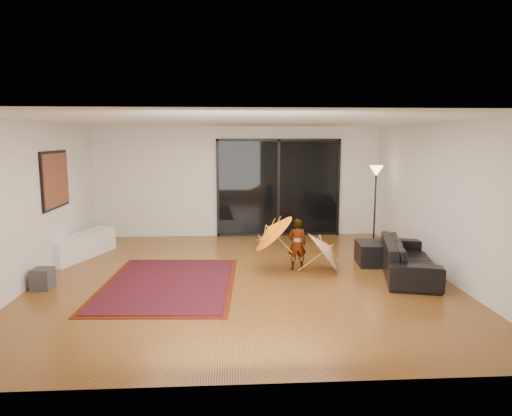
{
  "coord_description": "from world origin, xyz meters",
  "views": [
    {
      "loc": [
        -0.23,
        -7.71,
        2.43
      ],
      "look_at": [
        0.29,
        0.87,
        1.1
      ],
      "focal_mm": 32.0,
      "sensor_mm": 36.0,
      "label": 1
    }
  ],
  "objects": [
    {
      "name": "painting",
      "position": [
        -3.46,
        1.0,
        1.65
      ],
      "size": [
        0.04,
        1.28,
        1.08
      ],
      "color": "black",
      "rests_on": "wall_left"
    },
    {
      "name": "wall_front",
      "position": [
        0.0,
        -3.5,
        1.35
      ],
      "size": [
        7.0,
        0.0,
        7.0
      ],
      "primitive_type": "plane",
      "rotation": [
        -1.57,
        0.0,
        0.0
      ],
      "color": "silver",
      "rests_on": "floor"
    },
    {
      "name": "floor",
      "position": [
        0.0,
        0.0,
        0.0
      ],
      "size": [
        7.0,
        7.0,
        0.0
      ],
      "primitive_type": "plane",
      "color": "#8F5F27",
      "rests_on": "ground"
    },
    {
      "name": "child",
      "position": [
        1.02,
        0.45,
        0.48
      ],
      "size": [
        0.36,
        0.25,
        0.96
      ],
      "primitive_type": "imported",
      "rotation": [
        0.0,
        0.0,
        3.21
      ],
      "color": "#999999",
      "rests_on": "floor"
    },
    {
      "name": "wall_back",
      "position": [
        0.0,
        3.5,
        1.35
      ],
      "size": [
        7.0,
        0.0,
        7.0
      ],
      "primitive_type": "plane",
      "rotation": [
        1.57,
        0.0,
        0.0
      ],
      "color": "silver",
      "rests_on": "floor"
    },
    {
      "name": "ottoman",
      "position": [
        2.62,
        0.72,
        0.21
      ],
      "size": [
        0.81,
        0.81,
        0.42
      ],
      "primitive_type": "cube",
      "rotation": [
        0.0,
        0.0,
        -0.1
      ],
      "color": "black",
      "rests_on": "floor"
    },
    {
      "name": "floor_lamp",
      "position": [
        3.1,
        2.4,
        1.43
      ],
      "size": [
        0.31,
        0.31,
        1.81
      ],
      "color": "black",
      "rests_on": "floor"
    },
    {
      "name": "wall_left",
      "position": [
        -3.5,
        0.0,
        1.35
      ],
      "size": [
        0.0,
        7.0,
        7.0
      ],
      "primitive_type": "plane",
      "rotation": [
        1.57,
        0.0,
        1.57
      ],
      "color": "silver",
      "rests_on": "floor"
    },
    {
      "name": "media_console",
      "position": [
        -3.25,
        1.56,
        0.24
      ],
      "size": [
        1.03,
        1.79,
        0.49
      ],
      "primitive_type": "cube",
      "rotation": [
        0.0,
        0.0,
        -0.36
      ],
      "color": "white",
      "rests_on": "floor"
    },
    {
      "name": "ceiling",
      "position": [
        0.0,
        0.0,
        2.7
      ],
      "size": [
        7.0,
        7.0,
        0.0
      ],
      "primitive_type": "plane",
      "rotation": [
        3.14,
        0.0,
        0.0
      ],
      "color": "white",
      "rests_on": "wall_back"
    },
    {
      "name": "sofa",
      "position": [
        2.95,
        -0.01,
        0.31
      ],
      "size": [
        1.35,
        2.29,
        0.63
      ],
      "primitive_type": "imported",
      "rotation": [
        0.0,
        0.0,
        1.32
      ],
      "color": "black",
      "rests_on": "floor"
    },
    {
      "name": "parasol_white",
      "position": [
        1.62,
        0.3,
        0.5
      ],
      "size": [
        0.69,
        0.88,
        0.96
      ],
      "rotation": [
        0.0,
        0.92,
        0.0
      ],
      "color": "silver",
      "rests_on": "floor"
    },
    {
      "name": "wall_right",
      "position": [
        3.5,
        0.0,
        1.35
      ],
      "size": [
        0.0,
        7.0,
        7.0
      ],
      "primitive_type": "plane",
      "rotation": [
        1.57,
        0.0,
        -1.57
      ],
      "color": "silver",
      "rests_on": "floor"
    },
    {
      "name": "persian_rug",
      "position": [
        -1.24,
        -0.28,
        0.01
      ],
      "size": [
        2.33,
        3.13,
        0.02
      ],
      "rotation": [
        0.0,
        0.0,
        -0.06
      ],
      "color": "#541607",
      "rests_on": "floor"
    },
    {
      "name": "sliding_door",
      "position": [
        1.0,
        3.47,
        1.2
      ],
      "size": [
        3.06,
        0.07,
        2.4
      ],
      "color": "black",
      "rests_on": "wall_back"
    },
    {
      "name": "parasol_orange",
      "position": [
        0.47,
        0.4,
        0.73
      ],
      "size": [
        0.76,
        0.88,
        0.89
      ],
      "rotation": [
        0.0,
        -0.76,
        0.0
      ],
      "color": "orange",
      "rests_on": "child"
    },
    {
      "name": "speaker",
      "position": [
        -3.25,
        -0.41,
        0.17
      ],
      "size": [
        0.32,
        0.32,
        0.34
      ],
      "primitive_type": "cube",
      "rotation": [
        0.0,
        0.0,
        -0.09
      ],
      "color": "#424244",
      "rests_on": "floor"
    }
  ]
}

